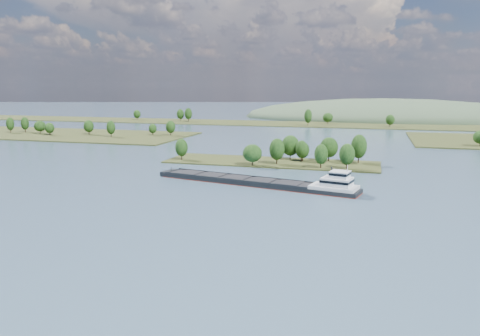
% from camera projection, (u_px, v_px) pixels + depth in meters
% --- Properties ---
extents(ground, '(1800.00, 1800.00, 0.00)m').
position_uv_depth(ground, '(235.00, 190.00, 164.69)').
color(ground, '#3D536A').
rests_on(ground, ground).
extents(tree_island, '(100.00, 32.49, 14.59)m').
position_uv_depth(tree_island, '(287.00, 155.00, 218.45)').
color(tree_island, '#2C3316').
rests_on(tree_island, ground).
extents(left_bank, '(300.00, 80.00, 15.14)m').
position_uv_depth(left_bank, '(2.00, 132.00, 359.36)').
color(left_bank, '#2C3316').
rests_on(left_bank, ground).
extents(back_shoreline, '(900.00, 60.00, 15.89)m').
position_uv_depth(back_shoreline, '(333.00, 124.00, 426.65)').
color(back_shoreline, '#2C3316').
rests_on(back_shoreline, ground).
extents(hill_west, '(320.00, 160.00, 44.00)m').
position_uv_depth(hill_west, '(388.00, 119.00, 507.95)').
color(hill_west, '#374B33').
rests_on(hill_west, ground).
extents(cargo_barge, '(79.62, 26.20, 10.74)m').
position_uv_depth(cargo_barge, '(267.00, 182.00, 170.77)').
color(cargo_barge, black).
rests_on(cargo_barge, ground).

